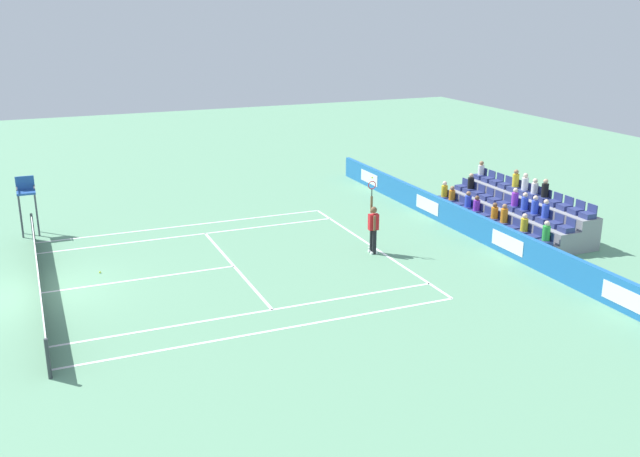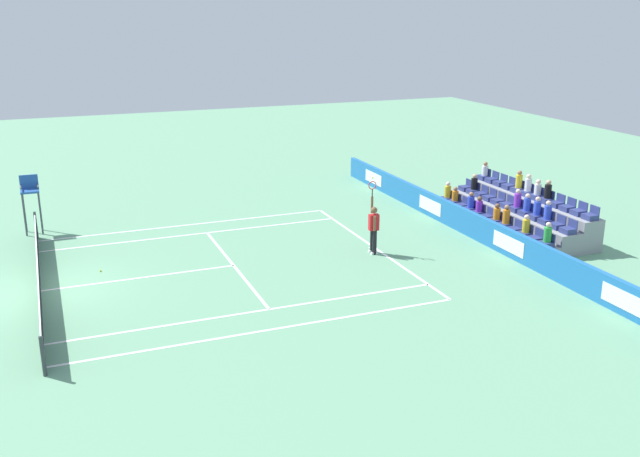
# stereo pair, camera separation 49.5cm
# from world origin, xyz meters

# --- Properties ---
(ground_plane) EXTENTS (80.00, 80.00, 0.00)m
(ground_plane) POSITION_xyz_m (0.00, 0.00, 0.00)
(ground_plane) COLOR #669E77
(line_baseline) EXTENTS (10.97, 0.10, 0.01)m
(line_baseline) POSITION_xyz_m (0.00, -11.89, 0.00)
(line_baseline) COLOR white
(line_baseline) RESTS_ON ground
(line_service) EXTENTS (8.23, 0.10, 0.01)m
(line_service) POSITION_xyz_m (0.00, -6.40, 0.00)
(line_service) COLOR white
(line_service) RESTS_ON ground
(line_centre_service) EXTENTS (0.10, 6.40, 0.01)m
(line_centre_service) POSITION_xyz_m (0.00, -3.20, 0.00)
(line_centre_service) COLOR white
(line_centre_service) RESTS_ON ground
(line_singles_sideline_left) EXTENTS (0.10, 11.89, 0.01)m
(line_singles_sideline_left) POSITION_xyz_m (4.12, -5.95, 0.00)
(line_singles_sideline_left) COLOR white
(line_singles_sideline_left) RESTS_ON ground
(line_singles_sideline_right) EXTENTS (0.10, 11.89, 0.01)m
(line_singles_sideline_right) POSITION_xyz_m (-4.12, -5.95, 0.00)
(line_singles_sideline_right) COLOR white
(line_singles_sideline_right) RESTS_ON ground
(line_doubles_sideline_left) EXTENTS (0.10, 11.89, 0.01)m
(line_doubles_sideline_left) POSITION_xyz_m (5.49, -5.95, 0.00)
(line_doubles_sideline_left) COLOR white
(line_doubles_sideline_left) RESTS_ON ground
(line_doubles_sideline_right) EXTENTS (0.10, 11.89, 0.01)m
(line_doubles_sideline_right) POSITION_xyz_m (-5.49, -5.95, 0.00)
(line_doubles_sideline_right) COLOR white
(line_doubles_sideline_right) RESTS_ON ground
(line_centre_mark) EXTENTS (0.10, 0.20, 0.01)m
(line_centre_mark) POSITION_xyz_m (0.00, -11.79, 0.00)
(line_centre_mark) COLOR white
(line_centre_mark) RESTS_ON ground
(sponsor_barrier) EXTENTS (22.52, 0.22, 1.01)m
(sponsor_barrier) POSITION_xyz_m (0.00, -16.05, 0.51)
(sponsor_barrier) COLOR #1E66AD
(sponsor_barrier) RESTS_ON ground
(tennis_net) EXTENTS (11.97, 0.10, 1.07)m
(tennis_net) POSITION_xyz_m (0.00, 0.00, 0.49)
(tennis_net) COLOR #33383D
(tennis_net) RESTS_ON ground
(tennis_player) EXTENTS (0.52, 0.38, 2.85)m
(tennis_player) POSITION_xyz_m (-0.62, -11.56, 0.99)
(tennis_player) COLOR black
(tennis_player) RESTS_ON ground
(umpire_chair) EXTENTS (0.70, 0.70, 2.34)m
(umpire_chair) POSITION_xyz_m (6.76, 0.08, 1.52)
(umpire_chair) COLOR #474C54
(umpire_chair) RESTS_ON ground
(stadium_stand) EXTENTS (7.44, 2.85, 2.20)m
(stadium_stand) POSITION_xyz_m (0.00, -18.35, 0.56)
(stadium_stand) COLOR gray
(stadium_stand) RESTS_ON ground
(loose_tennis_ball) EXTENTS (0.07, 0.07, 0.07)m
(loose_tennis_ball) POSITION_xyz_m (1.12, -1.96, 0.03)
(loose_tennis_ball) COLOR #D1E533
(loose_tennis_ball) RESTS_ON ground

